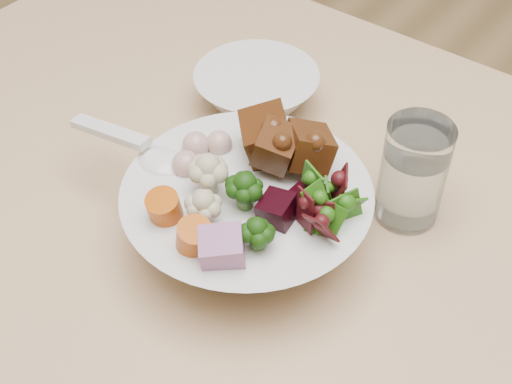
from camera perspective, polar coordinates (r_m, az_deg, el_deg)
food_bowl at (r=0.71m, az=-0.52°, el=-1.66°), size 0.25×0.25×0.13m
soup_spoon at (r=0.73m, az=-8.64°, el=2.97°), size 0.15×0.04×0.03m
water_glass at (r=0.75m, az=12.39°, el=1.22°), size 0.07×0.07×0.12m
side_bowl at (r=0.89m, az=0.04°, el=8.06°), size 0.15×0.15×0.05m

